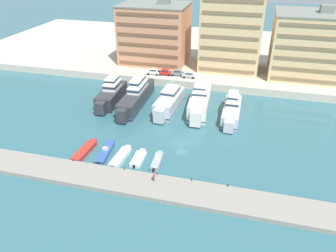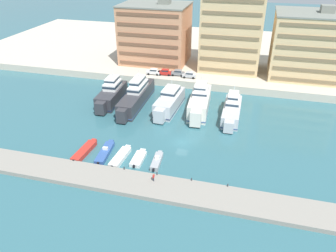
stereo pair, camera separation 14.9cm
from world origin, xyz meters
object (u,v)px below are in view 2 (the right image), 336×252
Objects in this scene: yacht_charcoal_far_left at (111,94)px; car_white_far_left at (153,71)px; yacht_ivory_center_left at (200,102)px; pedestrian_near_edge at (154,177)px; yacht_charcoal_left at (136,96)px; motorboat_red_far_left at (85,151)px; motorboat_blue_left at (105,152)px; motorboat_white_mid_left at (120,157)px; motorboat_grey_center at (157,161)px; car_grey_mid_left at (178,72)px; yacht_silver_mid_left at (169,102)px; car_silver_center_left at (189,75)px; motorboat_white_center_left at (139,158)px; car_red_left at (165,72)px; yacht_silver_center at (232,109)px.

yacht_charcoal_far_left reaches higher than car_white_far_left.
yacht_ivory_center_left reaches higher than pedestrian_near_edge.
yacht_charcoal_left is 2.63× the size of motorboat_red_far_left.
motorboat_red_far_left is at bearing -171.12° from motorboat_blue_left.
motorboat_white_mid_left is at bearing -63.22° from yacht_charcoal_far_left.
car_grey_mid_left reaches higher than motorboat_grey_center.
yacht_silver_mid_left is at bearing 71.89° from motorboat_blue_left.
motorboat_red_far_left is 5.35× the size of pedestrian_near_edge.
yacht_charcoal_left is 5.38× the size of car_silver_center_left.
motorboat_red_far_left is at bearing -102.49° from car_grey_mid_left.
motorboat_white_center_left is (11.51, 0.43, -0.09)m from motorboat_red_far_left.
car_grey_mid_left is (-2.28, 19.03, 0.93)m from yacht_silver_mid_left.
motorboat_grey_center is (19.72, -23.91, -1.89)m from yacht_charcoal_far_left.
motorboat_blue_left is 42.10m from car_silver_center_left.
yacht_silver_mid_left reaches higher than car_red_left.
yacht_silver_center reaches higher than yacht_silver_mid_left.
yacht_ivory_center_left is 4.41× the size of car_silver_center_left.
yacht_charcoal_far_left is 3.97× the size of car_red_left.
yacht_charcoal_left is 5.31× the size of car_red_left.
motorboat_white_center_left is at bearing -69.68° from yacht_charcoal_left.
yacht_silver_center is 31.51m from pedestrian_near_edge.
yacht_ivory_center_left reaches higher than motorboat_white_center_left.
motorboat_white_center_left is at bearing -77.04° from car_white_far_left.
yacht_silver_mid_left reaches higher than motorboat_grey_center.
car_grey_mid_left is (-2.07, 42.16, 2.77)m from motorboat_white_center_left.
car_white_far_left is at bearing 144.60° from yacht_silver_center.
motorboat_red_far_left is at bearing -177.87° from motorboat_white_center_left.
motorboat_blue_left is at bearing 151.60° from pedestrian_near_edge.
motorboat_grey_center is at bearing -1.79° from motorboat_white_center_left.
car_grey_mid_left is (9.44, 42.59, 2.68)m from motorboat_red_far_left.
car_silver_center_left is 47.88m from pedestrian_near_edge.
car_grey_mid_left is (5.21, 41.93, 2.72)m from motorboat_blue_left.
motorboat_grey_center is (-12.19, -23.21, -1.59)m from yacht_silver_center.
car_silver_center_left is (17.59, 17.49, 0.76)m from yacht_charcoal_far_left.
motorboat_red_far_left is at bearing -92.78° from car_white_far_left.
pedestrian_near_edge is (21.00, -30.25, -0.62)m from yacht_charcoal_far_left.
car_grey_mid_left is at bearing 133.48° from yacht_silver_center.
car_silver_center_left is (-6.09, 16.77, 0.57)m from yacht_ivory_center_left.
car_silver_center_left is (7.69, -0.41, 0.00)m from car_red_left.
motorboat_white_mid_left is 42.21m from car_silver_center_left.
motorboat_grey_center is (3.62, -23.26, -1.72)m from yacht_silver_mid_left.
pedestrian_near_edge reaches higher than motorboat_grey_center.
yacht_silver_mid_left is 30.01m from pedestrian_near_edge.
yacht_silver_mid_left is at bearing -83.16° from car_grey_mid_left.
yacht_charcoal_left is at bearing 2.21° from yacht_charcoal_far_left.
car_grey_mid_left is at bearing 7.33° from car_white_far_left.
yacht_ivory_center_left is 4.37× the size of car_grey_mid_left.
car_red_left is (3.49, 0.47, 0.00)m from car_white_far_left.
car_silver_center_left is at bearing 109.97° from yacht_ivory_center_left.
car_grey_mid_left is at bearing 119.20° from yacht_ivory_center_left.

